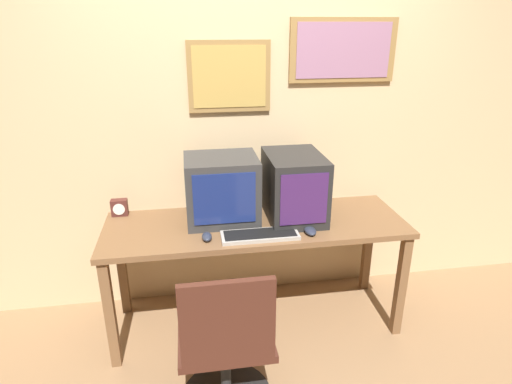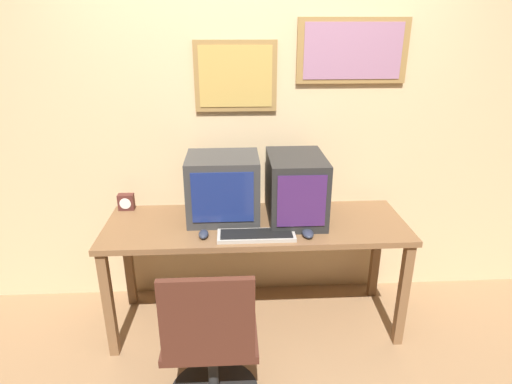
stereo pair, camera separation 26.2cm
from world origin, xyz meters
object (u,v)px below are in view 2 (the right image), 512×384
(monitor_right, at_px, (296,188))
(mouse_far_corner, at_px, (204,234))
(keyboard_main, at_px, (256,235))
(office_chair, at_px, (211,348))
(desk_clock, at_px, (126,202))
(monitor_left, at_px, (223,188))
(mouse_near_keyboard, at_px, (308,233))

(monitor_right, bearing_deg, mouse_far_corner, -157.79)
(keyboard_main, relative_size, office_chair, 0.51)
(monitor_right, relative_size, office_chair, 0.54)
(keyboard_main, xyz_separation_m, desk_clock, (-0.85, 0.45, 0.04))
(monitor_right, bearing_deg, desk_clock, 169.82)
(mouse_far_corner, relative_size, desk_clock, 0.95)
(monitor_left, height_order, mouse_far_corner, monitor_left)
(mouse_near_keyboard, bearing_deg, keyboard_main, 179.38)
(monitor_left, relative_size, desk_clock, 4.11)
(monitor_right, bearing_deg, mouse_near_keyboard, -80.82)
(keyboard_main, bearing_deg, mouse_near_keyboard, -0.62)
(monitor_right, height_order, mouse_far_corner, monitor_right)
(monitor_left, distance_m, mouse_far_corner, 0.35)
(office_chair, bearing_deg, monitor_right, 55.03)
(office_chair, bearing_deg, desk_clock, 122.10)
(monitor_right, height_order, mouse_near_keyboard, monitor_right)
(monitor_right, bearing_deg, keyboard_main, -136.15)
(monitor_right, distance_m, mouse_far_corner, 0.65)
(mouse_near_keyboard, bearing_deg, monitor_left, 149.49)
(office_chair, bearing_deg, mouse_far_corner, 95.73)
(mouse_near_keyboard, height_order, mouse_far_corner, same)
(monitor_right, relative_size, keyboard_main, 1.05)
(monitor_left, distance_m, keyboard_main, 0.40)
(mouse_near_keyboard, distance_m, mouse_far_corner, 0.61)
(mouse_near_keyboard, xyz_separation_m, office_chair, (-0.56, -0.49, -0.39))
(mouse_far_corner, bearing_deg, monitor_right, 22.21)
(monitor_left, relative_size, monitor_right, 0.93)
(monitor_left, bearing_deg, monitor_right, -4.70)
(mouse_far_corner, distance_m, desk_clock, 0.69)
(keyboard_main, height_order, desk_clock, desk_clock)
(desk_clock, height_order, office_chair, office_chair)
(monitor_right, height_order, desk_clock, monitor_right)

